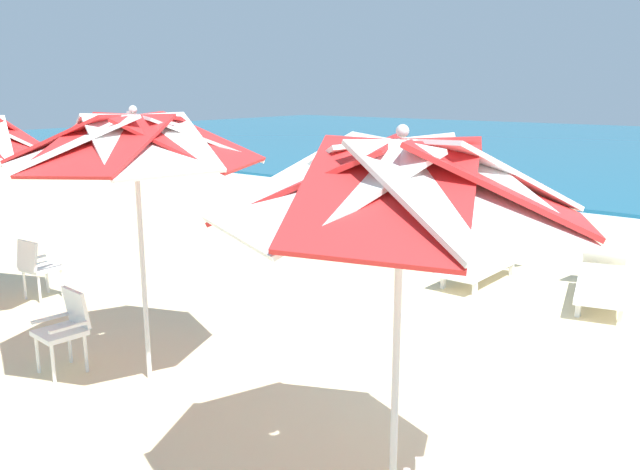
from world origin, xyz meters
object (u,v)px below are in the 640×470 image
(beach_umbrella_1, at_px, (135,142))
(sun_lounger_1, at_px, (602,281))
(sun_lounger_2, at_px, (485,261))
(plastic_chair_1, at_px, (66,326))
(plastic_chair_2, at_px, (37,265))
(beach_umbrella_0, at_px, (401,184))
(beachgoer_seated, at_px, (508,199))

(beach_umbrella_1, distance_m, sun_lounger_1, 6.56)
(beach_umbrella_1, height_order, sun_lounger_2, beach_umbrella_1)
(plastic_chair_1, relative_size, sun_lounger_2, 0.40)
(plastic_chair_2, xyz_separation_m, sun_lounger_2, (4.51, 4.78, -0.22))
(plastic_chair_2, height_order, sun_lounger_1, plastic_chair_2)
(beach_umbrella_0, distance_m, beachgoer_seated, 12.26)
(beach_umbrella_1, distance_m, beachgoer_seated, 11.25)
(sun_lounger_1, bearing_deg, beachgoer_seated, 123.05)
(plastic_chair_1, height_order, sun_lounger_2, plastic_chair_1)
(sun_lounger_2, distance_m, beachgoer_seated, 5.92)
(sun_lounger_2, bearing_deg, beach_umbrella_0, -71.65)
(beach_umbrella_1, bearing_deg, beach_umbrella_0, -7.63)
(sun_lounger_1, xyz_separation_m, sun_lounger_2, (-1.72, -0.02, 0.00))
(sun_lounger_2, relative_size, beachgoer_seated, 2.34)
(beach_umbrella_1, height_order, plastic_chair_1, beach_umbrella_1)
(plastic_chair_2, bearing_deg, beach_umbrella_0, -9.42)
(beach_umbrella_0, xyz_separation_m, sun_lounger_2, (-1.94, 5.85, -2.07))
(beach_umbrella_1, height_order, plastic_chair_2, beach_umbrella_1)
(beach_umbrella_1, relative_size, plastic_chair_2, 3.18)
(beach_umbrella_0, height_order, beach_umbrella_1, beach_umbrella_1)
(plastic_chair_1, relative_size, plastic_chair_2, 1.00)
(sun_lounger_1, bearing_deg, sun_lounger_2, -179.23)
(sun_lounger_1, relative_size, sun_lounger_2, 1.03)
(plastic_chair_1, xyz_separation_m, sun_lounger_2, (2.05, 5.84, -0.22))
(beach_umbrella_0, distance_m, sun_lounger_1, 6.24)
(plastic_chair_2, xyz_separation_m, sun_lounger_1, (6.24, 4.81, -0.22))
(beach_umbrella_1, xyz_separation_m, sun_lounger_2, (1.24, 5.43, -2.13))
(plastic_chair_2, relative_size, sun_lounger_1, 0.39)
(plastic_chair_2, relative_size, sun_lounger_2, 0.40)
(plastic_chair_2, height_order, sun_lounger_2, plastic_chair_2)
(plastic_chair_1, bearing_deg, beach_umbrella_0, -0.28)
(beach_umbrella_1, relative_size, sun_lounger_1, 1.23)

